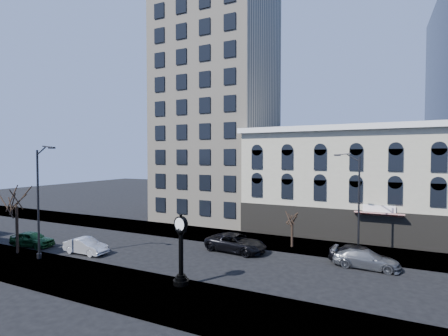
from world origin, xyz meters
The scene contains 15 objects.
ground centered at (0.00, 0.00, 0.00)m, with size 160.00×160.00×0.00m, color black.
sidewalk_far centered at (0.00, 8.00, 0.06)m, with size 160.00×6.00×0.12m, color gray.
sidewalk_near centered at (0.00, -8.00, 0.06)m, with size 160.00×6.00×0.12m, color gray.
cream_tower centered at (-6.11, 18.88, 19.32)m, with size 15.90×15.40×42.50m.
victorian_row centered at (12.00, 15.89, 6.00)m, with size 22.60×11.19×12.50m.
street_clock centered at (3.38, -6.00, 2.39)m, with size 1.14×1.14×5.01m.
street_lamp_near centered at (-10.41, -6.47, 7.78)m, with size 2.63×0.40×10.15m.
street_lamp_far centered at (13.66, 6.15, 7.30)m, with size 2.46×0.57×9.51m.
bare_tree_near centered at (-14.56, -6.24, 5.48)m, with size 4.13×4.13×7.09m.
bare_tree_far centered at (8.18, 6.87, 3.29)m, with size 2.46×2.46×4.22m.
car_near_a centered at (-15.73, -4.01, 0.77)m, with size 1.82×4.52×1.54m, color #143F1E.
car_near_b centered at (-8.89, -3.38, 0.73)m, with size 1.54×4.40×1.45m, color silver.
car_far_a centered at (3.59, 3.31, 0.83)m, with size 2.77×6.01×1.67m, color black.
car_far_b centered at (15.05, 3.65, 0.75)m, with size 2.11×5.18×1.50m, color #595B60.
car_far_c centered at (14.61, 4.08, 0.85)m, with size 2.01×4.99×1.70m, color black.
Camera 1 is at (15.79, -25.10, 9.12)m, focal length 26.00 mm.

